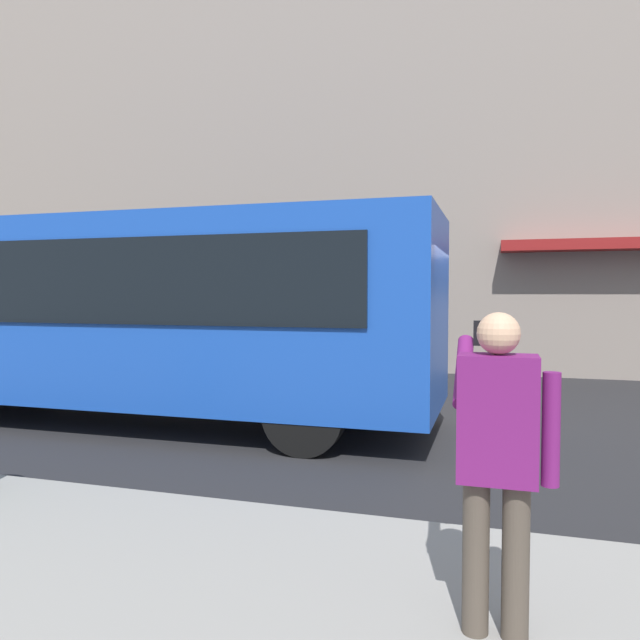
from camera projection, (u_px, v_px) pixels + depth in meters
name	position (u px, v px, depth m)	size (l,w,h in m)	color
ground_plane	(403.00, 433.00, 8.23)	(60.00, 60.00, 0.00)	#232326
building_facade_far	(447.00, 127.00, 14.46)	(28.00, 1.55, 12.00)	gray
red_bus	(136.00, 310.00, 8.92)	(9.05, 2.54, 3.08)	#1947AD
pedestrian_photographer	(498.00, 448.00, 3.07)	(0.53, 0.52, 1.70)	#4C4238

